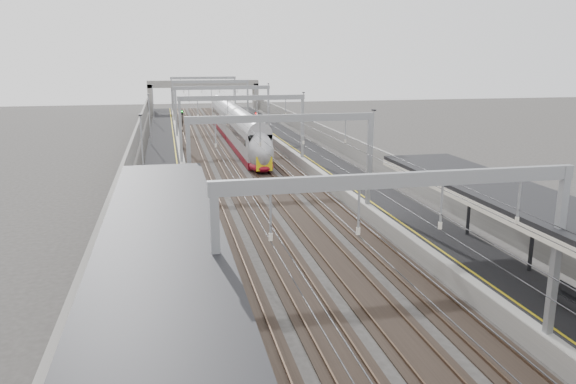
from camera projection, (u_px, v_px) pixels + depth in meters
name	position (u px, v px, depth m)	size (l,w,h in m)	color
platform_left	(165.00, 162.00, 59.62)	(4.00, 120.00, 1.00)	black
platform_right	(311.00, 157.00, 62.91)	(4.00, 120.00, 1.00)	black
tracks	(240.00, 163.00, 61.37)	(11.40, 140.00, 0.20)	black
overhead_line	(231.00, 103.00, 66.23)	(13.00, 140.00, 6.60)	gray
canopy_left	(161.00, 251.00, 18.62)	(4.40, 30.00, 4.24)	black
overbridge	(204.00, 88.00, 112.40)	(22.00, 2.20, 6.90)	slate
wall_left	(133.00, 153.00, 58.70)	(0.30, 120.00, 3.20)	slate
wall_right	(338.00, 146.00, 63.32)	(0.30, 120.00, 3.20)	slate
train	(237.00, 129.00, 74.98)	(2.54, 46.35, 4.03)	maroon
bench	(570.00, 294.00, 23.99)	(0.43, 1.60, 0.82)	black
signal_green	(182.00, 117.00, 86.54)	(0.32, 0.32, 3.48)	black
signal_red_near	(246.00, 123.00, 78.10)	(0.32, 0.32, 3.48)	black
signal_red_far	(256.00, 119.00, 83.43)	(0.32, 0.32, 3.48)	black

